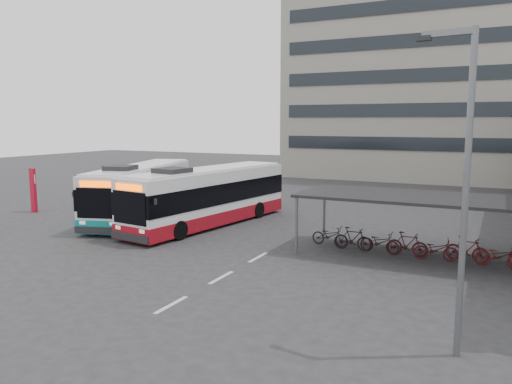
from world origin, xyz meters
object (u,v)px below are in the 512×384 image
at_px(bus_teal, 142,191).
at_px(pedestrian, 120,218).
at_px(bus_main, 209,197).
at_px(lamp_post, 462,175).

xyz_separation_m(bus_teal, pedestrian, (2.14, -4.32, -0.63)).
bearing_deg(bus_main, lamp_post, -30.62).
height_order(pedestrian, lamp_post, lamp_post).
relative_size(bus_main, bus_teal, 1.01).
xyz_separation_m(bus_main, pedestrian, (-2.55, -4.13, -0.65)).
bearing_deg(bus_main, bus_teal, -174.53).
bearing_deg(lamp_post, pedestrian, 165.59).
distance_m(pedestrian, lamp_post, 17.38).
relative_size(bus_main, lamp_post, 1.50).
relative_size(bus_teal, lamp_post, 1.48).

